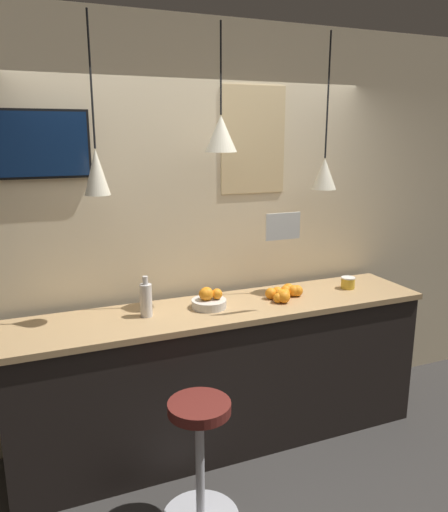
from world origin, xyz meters
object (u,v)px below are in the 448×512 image
at_px(fruit_bowl, 208,299).
at_px(spread_jar, 348,283).
at_px(bar_stool, 200,448).
at_px(juice_bottle, 146,299).
at_px(mounted_tv, 25,144).

bearing_deg(fruit_bowl, spread_jar, -0.03).
relative_size(bar_stool, juice_bottle, 2.80).
bearing_deg(juice_bottle, spread_jar, 0.00).
bearing_deg(mounted_tv, juice_bottle, -28.42).
bearing_deg(spread_jar, fruit_bowl, 179.97).
distance_m(fruit_bowl, spread_jar, 1.12).
height_order(bar_stool, mounted_tv, mounted_tv).
bearing_deg(bar_stool, juice_bottle, 99.39).
distance_m(bar_stool, juice_bottle, 0.95).
xyz_separation_m(juice_bottle, mounted_tv, (-0.62, 0.34, 0.95)).
xyz_separation_m(bar_stool, spread_jar, (1.43, 0.67, 0.60)).
distance_m(juice_bottle, spread_jar, 1.54).
height_order(fruit_bowl, juice_bottle, juice_bottle).
bearing_deg(mounted_tv, bar_stool, -54.02).
height_order(juice_bottle, mounted_tv, mounted_tv).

